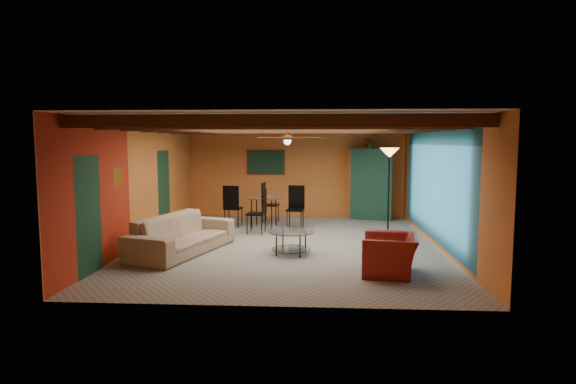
# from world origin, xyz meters

# --- Properties ---
(room) EXTENTS (6.52, 8.01, 2.71)m
(room) POSITION_xyz_m (0.00, 0.11, 2.36)
(room) COLOR gray
(room) RESTS_ON ground
(sofa) EXTENTS (1.77, 2.84, 0.77)m
(sofa) POSITION_xyz_m (-2.10, -0.91, 0.39)
(sofa) COLOR #967B61
(sofa) RESTS_ON ground
(armchair) EXTENTS (1.05, 1.16, 0.68)m
(armchair) POSITION_xyz_m (1.91, -2.23, 0.34)
(armchair) COLOR maroon
(armchair) RESTS_ON ground
(coffee_table) EXTENTS (1.13, 1.13, 0.49)m
(coffee_table) POSITION_xyz_m (0.13, -0.91, 0.24)
(coffee_table) COLOR white
(coffee_table) RESTS_ON ground
(dining_table) EXTENTS (2.41, 2.41, 1.13)m
(dining_table) POSITION_xyz_m (-0.76, 2.08, 0.56)
(dining_table) COLOR white
(dining_table) RESTS_ON ground
(armoire) EXTENTS (1.26, 0.86, 2.01)m
(armoire) POSITION_xyz_m (2.20, 3.70, 1.01)
(armoire) COLOR brown
(armoire) RESTS_ON ground
(floor_lamp) EXTENTS (0.52, 0.52, 2.14)m
(floor_lamp) POSITION_xyz_m (2.30, 0.65, 1.07)
(floor_lamp) COLOR black
(floor_lamp) RESTS_ON ground
(ceiling_fan) EXTENTS (1.50, 1.50, 0.44)m
(ceiling_fan) POSITION_xyz_m (0.00, 0.00, 2.36)
(ceiling_fan) COLOR #472614
(ceiling_fan) RESTS_ON ceiling
(painting) EXTENTS (1.05, 0.03, 0.65)m
(painting) POSITION_xyz_m (-0.90, 3.96, 1.65)
(painting) COLOR black
(painting) RESTS_ON wall_back
(potted_plant) EXTENTS (0.47, 0.43, 0.45)m
(potted_plant) POSITION_xyz_m (2.20, 3.70, 2.24)
(potted_plant) COLOR #26661E
(potted_plant) RESTS_ON armoire
(vase) EXTENTS (0.17, 0.17, 0.18)m
(vase) POSITION_xyz_m (-0.76, 2.08, 1.22)
(vase) COLOR orange
(vase) RESTS_ON dining_table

